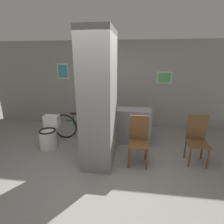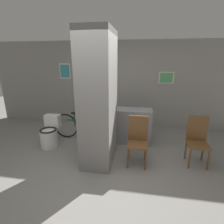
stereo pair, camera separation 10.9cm
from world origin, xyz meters
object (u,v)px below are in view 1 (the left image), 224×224
at_px(toilet, 49,135).
at_px(chair_by_doorway, 197,138).
at_px(bicycle, 84,127).
at_px(chair_near_pillar, 138,138).
at_px(bottle_tall, 109,105).

relative_size(toilet, chair_by_doorway, 0.75).
bearing_deg(bicycle, chair_near_pillar, -32.02).
height_order(chair_by_doorway, bottle_tall, bottle_tall).
distance_m(bicycle, bottle_tall, 0.95).
bearing_deg(chair_by_doorway, bottle_tall, 161.75).
xyz_separation_m(chair_by_doorway, bicycle, (-2.62, 0.70, -0.18)).
relative_size(toilet, bicycle, 0.43).
height_order(chair_near_pillar, bicycle, chair_near_pillar).
bearing_deg(toilet, bottle_tall, 18.49).
xyz_separation_m(chair_near_pillar, chair_by_doorway, (1.20, 0.19, 0.00)).
bearing_deg(chair_by_doorway, bicycle, 165.44).
height_order(bicycle, bottle_tall, bottle_tall).
height_order(toilet, chair_by_doorway, chair_by_doorway).
relative_size(toilet, bottle_tall, 2.45).
relative_size(toilet, chair_near_pillar, 0.75).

